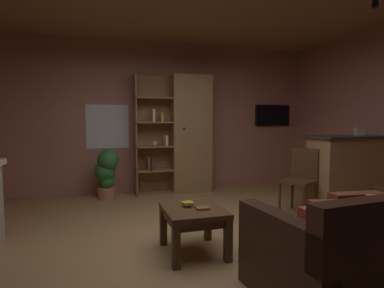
% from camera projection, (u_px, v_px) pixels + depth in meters
% --- Properties ---
extents(floor, '(6.09, 5.52, 0.02)m').
position_uv_depth(floor, '(203.00, 245.00, 3.40)').
color(floor, '#A37A4C').
rests_on(floor, ground).
extents(wall_back, '(6.21, 0.06, 2.75)m').
position_uv_depth(wall_back, '(156.00, 118.00, 5.96)').
color(wall_back, '#AD7060').
rests_on(wall_back, ground).
extents(window_pane_back, '(0.74, 0.01, 0.78)m').
position_uv_depth(window_pane_back, '(108.00, 126.00, 5.69)').
color(window_pane_back, white).
extents(bookshelf_cabinet, '(1.39, 0.41, 2.14)m').
position_uv_depth(bookshelf_cabinet, '(186.00, 135.00, 5.87)').
color(bookshelf_cabinet, '#997047').
rests_on(bookshelf_cabinet, ground).
extents(kitchen_bar_counter, '(1.38, 0.57, 1.10)m').
position_uv_depth(kitchen_bar_counter, '(354.00, 172.00, 4.71)').
color(kitchen_bar_counter, '#997047').
rests_on(kitchen_bar_counter, ground).
extents(tissue_box, '(0.15, 0.15, 0.11)m').
position_uv_depth(tissue_box, '(359.00, 132.00, 4.74)').
color(tissue_box, '#BFB299').
rests_on(tissue_box, kitchen_bar_counter).
extents(leather_couch, '(1.67, 1.06, 0.84)m').
position_uv_depth(leather_couch, '(361.00, 252.00, 2.45)').
color(leather_couch, '#382116').
rests_on(leather_couch, ground).
extents(coffee_table, '(0.58, 0.66, 0.46)m').
position_uv_depth(coffee_table, '(194.00, 217.00, 3.16)').
color(coffee_table, '#4C331E').
rests_on(coffee_table, ground).
extents(table_book_0, '(0.14, 0.12, 0.02)m').
position_uv_depth(table_book_0, '(202.00, 208.00, 3.11)').
color(table_book_0, brown).
rests_on(table_book_0, coffee_table).
extents(table_book_1, '(0.11, 0.11, 0.03)m').
position_uv_depth(table_book_1, '(188.00, 203.00, 3.20)').
color(table_book_1, gold).
rests_on(table_book_1, coffee_table).
extents(dining_chair, '(0.57, 0.57, 0.92)m').
position_uv_depth(dining_chair, '(301.00, 176.00, 4.56)').
color(dining_chair, '#4C331E').
rests_on(dining_chair, ground).
extents(potted_floor_plant, '(0.41, 0.41, 0.84)m').
position_uv_depth(potted_floor_plant, '(107.00, 171.00, 5.36)').
color(potted_floor_plant, '#B77051').
rests_on(potted_floor_plant, ground).
extents(wall_mounted_tv, '(0.76, 0.06, 0.43)m').
position_uv_depth(wall_mounted_tv, '(272.00, 115.00, 6.58)').
color(wall_mounted_tv, black).
extents(track_light_spot_2, '(0.07, 0.07, 0.09)m').
position_uv_depth(track_light_spot_2, '(375.00, 4.00, 3.70)').
color(track_light_spot_2, black).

